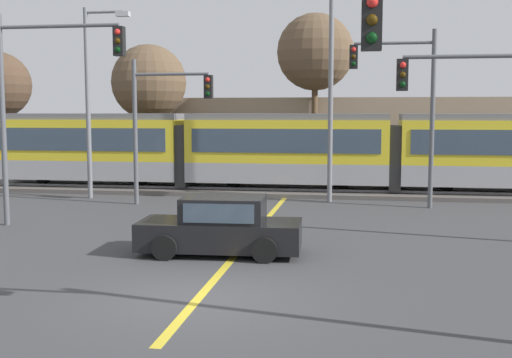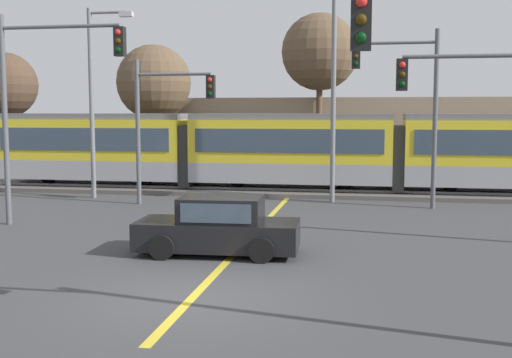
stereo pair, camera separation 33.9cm
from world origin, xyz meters
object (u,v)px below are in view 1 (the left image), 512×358
Objects in this scene: traffic_light_far_right at (406,93)px; street_lamp_centre at (336,75)px; light_rail_tram at (288,148)px; bare_tree_east at (315,53)px; traffic_light_far_left at (161,111)px; bare_tree_west at (149,82)px; traffic_light_mid_left at (41,87)px; traffic_light_mid_right at (493,108)px; street_lamp_west at (92,91)px; sedan_crossing at (221,228)px.

street_lamp_centre is at bearing 157.82° from traffic_light_far_right.
light_rail_tram is 7.00m from bare_tree_east.
traffic_light_far_left is 11.48m from bare_tree_east.
bare_tree_west is 0.82× the size of bare_tree_east.
bare_tree_east is (0.86, 5.10, 4.72)m from light_rail_tram.
traffic_light_mid_left is 13.23m from traffic_light_far_right.
bare_tree_east reaches higher than traffic_light_mid_right.
light_rail_tram is 8.94m from street_lamp_west.
street_lamp_centre is (10.24, 0.49, 0.63)m from street_lamp_west.
traffic_light_mid_left is at bearing -124.75° from light_rail_tram.
street_lamp_west is 1.10× the size of bare_tree_west.
sedan_crossing is 0.53× the size of street_lamp_west.
sedan_crossing is 0.59× the size of bare_tree_west.
traffic_light_mid_right is 0.66× the size of bare_tree_east.
traffic_light_mid_right is 12.66m from traffic_light_far_left.
street_lamp_west is 0.91× the size of bare_tree_east.
light_rail_tram is at bearing 130.34° from street_lamp_centre.
traffic_light_far_right reaches higher than light_rail_tram.
bare_tree_west is at bearing -174.61° from bare_tree_east.
traffic_light_far_left is at bearing -134.33° from light_rail_tram.
light_rail_tram is 3.06× the size of street_lamp_centre.
traffic_light_mid_right is at bearing -44.01° from bare_tree_west.
light_rail_tram is at bearing -99.57° from bare_tree_east.
street_lamp_centre is (2.26, -2.66, 3.14)m from light_rail_tram.
street_lamp_centre is 8.04m from bare_tree_east.
bare_tree_west reaches higher than traffic_light_far_right.
street_lamp_west is 0.88× the size of street_lamp_centre.
light_rail_tram is 3.49× the size of street_lamp_west.
traffic_light_mid_right is 0.63× the size of street_lamp_centre.
street_lamp_centre is (-2.69, 1.10, 0.80)m from traffic_light_far_right.
street_lamp_west is at bearing -136.99° from bare_tree_east.
traffic_light_mid_left is (-6.50, 3.09, 3.80)m from sedan_crossing.
traffic_light_far_left is 0.63× the size of street_lamp_centre.
traffic_light_far_right reaches higher than sedan_crossing.
traffic_light_mid_left is 14.15m from bare_tree_west.
traffic_light_far_right is 15.23m from bare_tree_west.
bare_tree_east reaches higher than traffic_light_far_right.
traffic_light_mid_right is at bearing 21.22° from sedan_crossing.
traffic_light_mid_left is 16.92m from bare_tree_east.
bare_tree_east reaches higher than light_rail_tram.
traffic_light_mid_left reaches higher than traffic_light_mid_right.
street_lamp_west is 7.45m from bare_tree_west.
traffic_light_mid_left is (-2.32, -5.22, 0.79)m from traffic_light_far_left.
street_lamp_centre reaches higher than bare_tree_west.
traffic_light_mid_right reaches higher than traffic_light_far_left.
traffic_light_mid_left reaches higher than sedan_crossing.
bare_tree_west is (-1.15, 14.08, 0.75)m from traffic_light_mid_left.
street_lamp_west is at bearing -158.47° from light_rail_tram.
sedan_crossing is at bearing -25.46° from traffic_light_mid_left.
traffic_light_mid_right is at bearing -25.78° from traffic_light_far_left.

